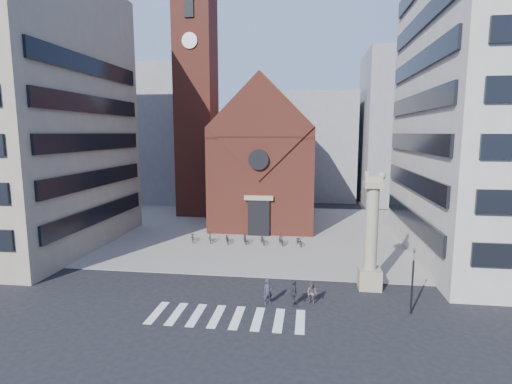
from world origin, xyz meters
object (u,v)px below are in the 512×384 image
traffic_light (413,279)px  pedestrian_2 (294,293)px  lion_column (371,243)px  scooter_0 (193,237)px  pedestrian_0 (268,292)px  pedestrian_1 (312,293)px

traffic_light → pedestrian_2: size_ratio=2.42×
lion_column → pedestrian_2: lion_column is taller
traffic_light → scooter_0: size_ratio=2.34×
lion_column → pedestrian_0: 8.47m
pedestrian_1 → scooter_0: 18.60m
pedestrian_2 → scooter_0: size_ratio=0.97×
traffic_light → pedestrian_1: (-6.20, 0.58, -1.52)m
traffic_light → pedestrian_0: size_ratio=2.46×
traffic_light → scooter_0: traffic_light is taller
traffic_light → lion_column: bearing=116.5°
lion_column → scooter_0: size_ratio=4.71×
pedestrian_1 → pedestrian_2: (-1.19, -0.38, 0.12)m
traffic_light → pedestrian_2: (-7.39, 0.20, -1.40)m
traffic_light → pedestrian_2: bearing=178.5°
pedestrian_1 → scooter_0: pedestrian_1 is taller
pedestrian_0 → pedestrian_2: (1.73, -0.02, 0.02)m
pedestrian_0 → scooter_0: 17.11m
pedestrian_1 → pedestrian_0: bearing=-142.6°
pedestrian_0 → scooter_0: pedestrian_0 is taller
pedestrian_0 → pedestrian_1: pedestrian_0 is taller
lion_column → scooter_0: lion_column is taller
lion_column → scooter_0: 19.82m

